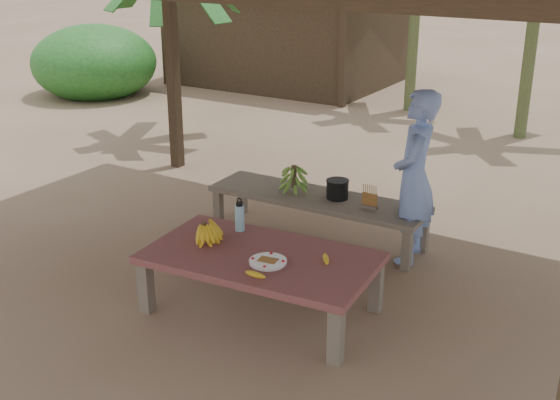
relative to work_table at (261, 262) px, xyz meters
The scene contains 13 objects.
ground 0.60m from the work_table, 123.61° to the left, with size 80.00×80.00×0.00m, color brown.
work_table is the anchor object (origin of this frame).
bench 1.55m from the work_table, 101.95° to the left, with size 2.22×0.66×0.45m.
ripe_banana_bunch 0.56m from the work_table, behind, with size 0.29×0.25×0.18m, color yellow, non-canonical shape.
plate 0.20m from the work_table, 39.29° to the right, with size 0.29×0.29×0.04m.
loose_banana_front 0.40m from the work_table, 62.51° to the right, with size 0.04×0.16×0.04m, color yellow.
loose_banana_side 0.53m from the work_table, 17.37° to the left, with size 0.04×0.15×0.04m, color yellow.
water_flask 0.55m from the work_table, 142.98° to the left, with size 0.08×0.08×0.30m.
green_banana_stalk 1.63m from the work_table, 111.17° to the left, with size 0.25×0.25×0.29m, color #598C2D, non-canonical shape.
cooking_pot 1.57m from the work_table, 94.59° to the left, with size 0.21×0.21×0.18m, color black.
skewer_rack 1.51m from the work_table, 80.31° to the left, with size 0.18×0.08×0.24m, color #A57F47, non-canonical shape.
woman 1.73m from the work_table, 67.43° to the left, with size 0.59×0.39×1.61m, color #6B84CB.
hut 9.61m from the work_table, 119.54° to the left, with size 4.40×3.43×2.85m.
Camera 1 is at (2.97, -4.53, 2.84)m, focal length 45.00 mm.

